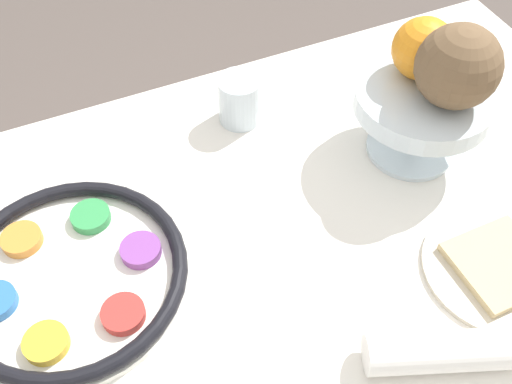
{
  "coord_description": "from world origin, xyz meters",
  "views": [
    {
      "loc": [
        -0.22,
        -0.37,
        1.38
      ],
      "look_at": [
        -0.0,
        0.1,
        0.75
      ],
      "focal_mm": 42.0,
      "sensor_mm": 36.0,
      "label": 1
    }
  ],
  "objects_px": {
    "seder_plate": "(70,276)",
    "orange_fruit": "(423,49)",
    "coconut": "(458,67)",
    "cup_near": "(240,100)",
    "bread_plate": "(499,267)",
    "napkin_roll": "(443,351)",
    "fruit_stand": "(422,105)"
  },
  "relations": [
    {
      "from": "seder_plate",
      "to": "napkin_roll",
      "type": "xyz_separation_m",
      "value": [
        0.37,
        -0.28,
        0.01
      ]
    },
    {
      "from": "fruit_stand",
      "to": "cup_near",
      "type": "relative_size",
      "value": 2.52
    },
    {
      "from": "napkin_roll",
      "to": "cup_near",
      "type": "bearing_deg",
      "value": 96.5
    },
    {
      "from": "bread_plate",
      "to": "cup_near",
      "type": "xyz_separation_m",
      "value": [
        -0.2,
        0.4,
        0.03
      ]
    },
    {
      "from": "bread_plate",
      "to": "napkin_roll",
      "type": "relative_size",
      "value": 1.06
    },
    {
      "from": "fruit_stand",
      "to": "cup_near",
      "type": "distance_m",
      "value": 0.28
    },
    {
      "from": "orange_fruit",
      "to": "cup_near",
      "type": "distance_m",
      "value": 0.29
    },
    {
      "from": "bread_plate",
      "to": "orange_fruit",
      "type": "bearing_deg",
      "value": 85.14
    },
    {
      "from": "bread_plate",
      "to": "seder_plate",
      "type": "bearing_deg",
      "value": 157.99
    },
    {
      "from": "seder_plate",
      "to": "orange_fruit",
      "type": "height_order",
      "value": "orange_fruit"
    },
    {
      "from": "orange_fruit",
      "to": "napkin_roll",
      "type": "bearing_deg",
      "value": -116.01
    },
    {
      "from": "fruit_stand",
      "to": "coconut",
      "type": "relative_size",
      "value": 1.76
    },
    {
      "from": "fruit_stand",
      "to": "cup_near",
      "type": "bearing_deg",
      "value": 141.24
    },
    {
      "from": "coconut",
      "to": "bread_plate",
      "type": "bearing_deg",
      "value": -98.47
    },
    {
      "from": "seder_plate",
      "to": "coconut",
      "type": "bearing_deg",
      "value": -0.4
    },
    {
      "from": "fruit_stand",
      "to": "coconut",
      "type": "distance_m",
      "value": 0.09
    },
    {
      "from": "cup_near",
      "to": "orange_fruit",
      "type": "bearing_deg",
      "value": -31.42
    },
    {
      "from": "coconut",
      "to": "cup_near",
      "type": "bearing_deg",
      "value": 139.1
    },
    {
      "from": "coconut",
      "to": "cup_near",
      "type": "height_order",
      "value": "coconut"
    },
    {
      "from": "napkin_roll",
      "to": "cup_near",
      "type": "height_order",
      "value": "cup_near"
    },
    {
      "from": "seder_plate",
      "to": "orange_fruit",
      "type": "distance_m",
      "value": 0.56
    },
    {
      "from": "seder_plate",
      "to": "fruit_stand",
      "type": "height_order",
      "value": "fruit_stand"
    },
    {
      "from": "orange_fruit",
      "to": "coconut",
      "type": "height_order",
      "value": "coconut"
    },
    {
      "from": "fruit_stand",
      "to": "bread_plate",
      "type": "xyz_separation_m",
      "value": [
        -0.01,
        -0.23,
        -0.08
      ]
    },
    {
      "from": "seder_plate",
      "to": "cup_near",
      "type": "xyz_separation_m",
      "value": [
        0.32,
        0.19,
        0.02
      ]
    },
    {
      "from": "seder_plate",
      "to": "cup_near",
      "type": "relative_size",
      "value": 3.82
    },
    {
      "from": "seder_plate",
      "to": "fruit_stand",
      "type": "bearing_deg",
      "value": 2.53
    },
    {
      "from": "coconut",
      "to": "orange_fruit",
      "type": "bearing_deg",
      "value": 96.96
    },
    {
      "from": "fruit_stand",
      "to": "cup_near",
      "type": "xyz_separation_m",
      "value": [
        -0.21,
        0.17,
        -0.05
      ]
    },
    {
      "from": "napkin_roll",
      "to": "cup_near",
      "type": "distance_m",
      "value": 0.48
    },
    {
      "from": "napkin_roll",
      "to": "seder_plate",
      "type": "bearing_deg",
      "value": 142.84
    },
    {
      "from": "fruit_stand",
      "to": "orange_fruit",
      "type": "height_order",
      "value": "orange_fruit"
    }
  ]
}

